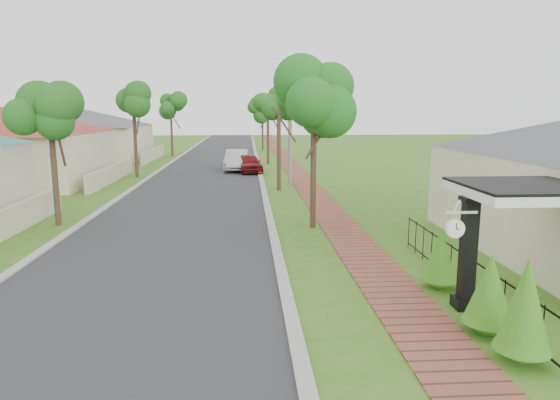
{
  "coord_description": "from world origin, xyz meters",
  "views": [
    {
      "loc": [
        -0.24,
        -11.21,
        4.32
      ],
      "look_at": [
        0.8,
        4.54,
        1.5
      ],
      "focal_mm": 32.0,
      "sensor_mm": 36.0,
      "label": 1
    }
  ],
  "objects_px": {
    "parked_car_red": "(249,163)",
    "porch_post": "(467,260)",
    "station_clock": "(456,227)",
    "parked_car_white": "(237,160)",
    "utility_pole": "(290,121)",
    "near_tree": "(314,104)"
  },
  "relations": [
    {
      "from": "parked_car_red",
      "to": "station_clock",
      "type": "height_order",
      "value": "station_clock"
    },
    {
      "from": "near_tree",
      "to": "utility_pole",
      "type": "bearing_deg",
      "value": 89.49
    },
    {
      "from": "parked_car_white",
      "to": "utility_pole",
      "type": "distance_m",
      "value": 8.54
    },
    {
      "from": "parked_car_white",
      "to": "near_tree",
      "type": "height_order",
      "value": "near_tree"
    },
    {
      "from": "station_clock",
      "to": "utility_pole",
      "type": "bearing_deg",
      "value": 95.13
    },
    {
      "from": "porch_post",
      "to": "station_clock",
      "type": "bearing_deg",
      "value": -140.76
    },
    {
      "from": "near_tree",
      "to": "utility_pole",
      "type": "distance_m",
      "value": 11.24
    },
    {
      "from": "porch_post",
      "to": "utility_pole",
      "type": "height_order",
      "value": "utility_pole"
    },
    {
      "from": "near_tree",
      "to": "station_clock",
      "type": "relative_size",
      "value": 8.68
    },
    {
      "from": "parked_car_red",
      "to": "parked_car_white",
      "type": "bearing_deg",
      "value": 113.67
    },
    {
      "from": "parked_car_white",
      "to": "station_clock",
      "type": "bearing_deg",
      "value": -76.66
    },
    {
      "from": "parked_car_red",
      "to": "utility_pole",
      "type": "bearing_deg",
      "value": -77.1
    },
    {
      "from": "utility_pole",
      "to": "station_clock",
      "type": "bearing_deg",
      "value": -84.87
    },
    {
      "from": "near_tree",
      "to": "station_clock",
      "type": "distance_m",
      "value": 9.0
    },
    {
      "from": "parked_car_red",
      "to": "parked_car_white",
      "type": "xyz_separation_m",
      "value": [
        -0.9,
        1.39,
        0.1
      ]
    },
    {
      "from": "parked_car_red",
      "to": "porch_post",
      "type": "bearing_deg",
      "value": -88.76
    },
    {
      "from": "utility_pole",
      "to": "station_clock",
      "type": "height_order",
      "value": "utility_pole"
    },
    {
      "from": "porch_post",
      "to": "station_clock",
      "type": "xyz_separation_m",
      "value": [
        -0.49,
        -0.4,
        0.83
      ]
    },
    {
      "from": "porch_post",
      "to": "parked_car_red",
      "type": "height_order",
      "value": "porch_post"
    },
    {
      "from": "parked_car_red",
      "to": "station_clock",
      "type": "bearing_deg",
      "value": -89.99
    },
    {
      "from": "near_tree",
      "to": "porch_post",
      "type": "bearing_deg",
      "value": -73.63
    },
    {
      "from": "porch_post",
      "to": "parked_car_red",
      "type": "xyz_separation_m",
      "value": [
        -4.65,
        25.11,
        -0.47
      ]
    }
  ]
}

